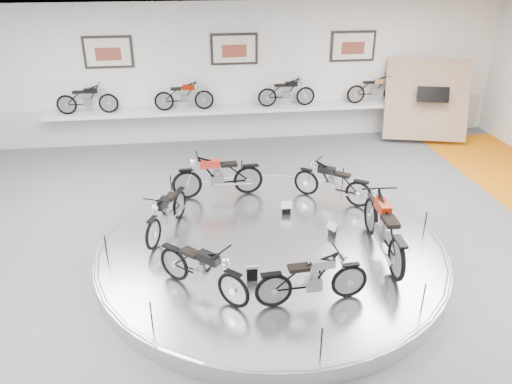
{
  "coord_description": "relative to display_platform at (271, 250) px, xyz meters",
  "views": [
    {
      "loc": [
        -1.36,
        -7.54,
        5.21
      ],
      "look_at": [
        -0.24,
        0.6,
        1.24
      ],
      "focal_mm": 35.0,
      "sensor_mm": 36.0,
      "label": 1
    }
  ],
  "objects": [
    {
      "name": "floor",
      "position": [
        0.0,
        -0.3,
        -0.15
      ],
      "size": [
        16.0,
        16.0,
        0.0
      ],
      "primitive_type": "plane",
      "color": "#535355",
      "rests_on": "ground"
    },
    {
      "name": "ceiling",
      "position": [
        0.0,
        -0.3,
        3.85
      ],
      "size": [
        16.0,
        16.0,
        0.0
      ],
      "primitive_type": "plane",
      "rotation": [
        3.14,
        0.0,
        0.0
      ],
      "color": "white",
      "rests_on": "wall_back"
    },
    {
      "name": "wall_back",
      "position": [
        0.0,
        6.7,
        1.85
      ],
      "size": [
        16.0,
        0.0,
        16.0
      ],
      "primitive_type": "plane",
      "rotation": [
        1.57,
        0.0,
        0.0
      ],
      "color": "white",
      "rests_on": "floor"
    },
    {
      "name": "dado_band",
      "position": [
        0.0,
        6.68,
        0.4
      ],
      "size": [
        15.68,
        0.04,
        1.1
      ],
      "primitive_type": "cube",
      "color": "#BCBCBA",
      "rests_on": "floor"
    },
    {
      "name": "display_platform",
      "position": [
        0.0,
        0.0,
        0.0
      ],
      "size": [
        6.4,
        6.4,
        0.3
      ],
      "primitive_type": "cylinder",
      "color": "silver",
      "rests_on": "floor"
    },
    {
      "name": "platform_rim",
      "position": [
        0.0,
        0.0,
        0.12
      ],
      "size": [
        6.4,
        6.4,
        0.1
      ],
      "primitive_type": "torus",
      "color": "#B2B2BA",
      "rests_on": "display_platform"
    },
    {
      "name": "shelf",
      "position": [
        0.0,
        6.4,
        0.85
      ],
      "size": [
        11.0,
        0.55,
        0.1
      ],
      "primitive_type": "cube",
      "color": "silver",
      "rests_on": "wall_back"
    },
    {
      "name": "poster_left",
      "position": [
        -3.5,
        6.66,
        2.55
      ],
      "size": [
        1.35,
        0.06,
        0.88
      ],
      "primitive_type": "cube",
      "color": "beige",
      "rests_on": "wall_back"
    },
    {
      "name": "poster_center",
      "position": [
        0.0,
        6.66,
        2.55
      ],
      "size": [
        1.35,
        0.06,
        0.88
      ],
      "primitive_type": "cube",
      "color": "beige",
      "rests_on": "wall_back"
    },
    {
      "name": "poster_right",
      "position": [
        3.5,
        6.66,
        2.55
      ],
      "size": [
        1.35,
        0.06,
        0.88
      ],
      "primitive_type": "cube",
      "color": "beige",
      "rests_on": "wall_back"
    },
    {
      "name": "display_panel",
      "position": [
        5.6,
        5.8,
        1.1
      ],
      "size": [
        2.56,
        1.52,
        2.3
      ],
      "primitive_type": "cube",
      "rotation": [
        -0.35,
        0.0,
        -0.26
      ],
      "color": "#A1826B",
      "rests_on": "floor"
    },
    {
      "name": "shelf_bike_a",
      "position": [
        -4.2,
        6.4,
        1.27
      ],
      "size": [
        1.22,
        0.43,
        0.73
      ],
      "primitive_type": null,
      "color": "black",
      "rests_on": "shelf"
    },
    {
      "name": "shelf_bike_b",
      "position": [
        -1.5,
        6.4,
        1.27
      ],
      "size": [
        1.22,
        0.43,
        0.73
      ],
      "primitive_type": null,
      "color": "maroon",
      "rests_on": "shelf"
    },
    {
      "name": "shelf_bike_c",
      "position": [
        1.5,
        6.4,
        1.27
      ],
      "size": [
        1.22,
        0.43,
        0.73
      ],
      "primitive_type": null,
      "color": "black",
      "rests_on": "shelf"
    },
    {
      "name": "shelf_bike_d",
      "position": [
        4.2,
        6.4,
        1.27
      ],
      "size": [
        1.22,
        0.43,
        0.73
      ],
      "primitive_type": null,
      "color": "#A1A2A6",
      "rests_on": "shelf"
    },
    {
      "name": "bike_a",
      "position": [
        1.59,
        1.59,
        0.59
      ],
      "size": [
        1.52,
        1.33,
        0.89
      ],
      "primitive_type": null,
      "rotation": [
        0.0,
        0.0,
        2.49
      ],
      "color": "black",
      "rests_on": "display_platform"
    },
    {
      "name": "bike_b",
      "position": [
        -0.84,
        2.14,
        0.65
      ],
      "size": [
        1.73,
        0.7,
        1.0
      ],
      "primitive_type": null,
      "rotation": [
        0.0,
        0.0,
        3.2
      ],
      "color": "red",
      "rests_on": "display_platform"
    },
    {
      "name": "bike_c",
      "position": [
        -1.91,
        0.69,
        0.59
      ],
      "size": [
        1.08,
        1.6,
        0.89
      ],
      "primitive_type": null,
      "rotation": [
        0.0,
        0.0,
        4.32
      ],
      "color": "black",
      "rests_on": "display_platform"
    },
    {
      "name": "bike_d",
      "position": [
        -1.31,
        -1.31,
        0.6
      ],
      "size": [
        1.49,
        1.44,
        0.9
      ],
      "primitive_type": null,
      "rotation": [
        0.0,
        0.0,
        5.54
      ],
      "color": "black",
      "rests_on": "display_platform"
    },
    {
      "name": "bike_e",
      "position": [
        0.34,
        -1.78,
        0.59
      ],
      "size": [
        1.54,
        0.62,
        0.89
      ],
      "primitive_type": null,
      "rotation": [
        0.0,
        0.0,
        6.34
      ],
      "color": "#A1A2A6",
      "rests_on": "display_platform"
    },
    {
      "name": "bike_f",
      "position": [
        1.9,
        -0.61,
        0.7
      ],
      "size": [
        0.77,
        1.91,
        1.1
      ],
      "primitive_type": null,
      "rotation": [
        0.0,
        0.0,
        7.79
      ],
      "color": "maroon",
      "rests_on": "display_platform"
    }
  ]
}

